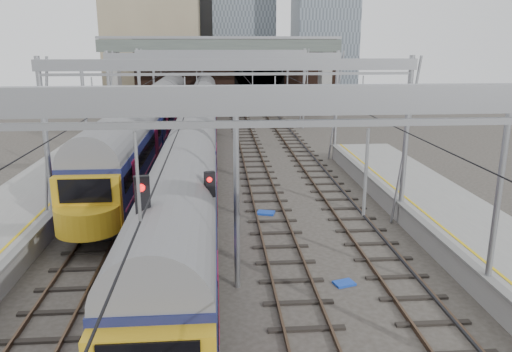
{
  "coord_description": "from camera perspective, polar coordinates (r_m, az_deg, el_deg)",
  "views": [
    {
      "loc": [
        -0.62,
        -14.39,
        8.54
      ],
      "look_at": [
        1.18,
        8.45,
        2.4
      ],
      "focal_mm": 35.0,
      "sensor_mm": 36.0,
      "label": 1
    }
  ],
  "objects": [
    {
      "name": "overhead_line",
      "position": [
        35.93,
        -3.59,
        11.83
      ],
      "size": [
        16.8,
        80.0,
        8.0
      ],
      "color": "gray",
      "rests_on": "ground"
    },
    {
      "name": "train_main",
      "position": [
        39.54,
        -6.49,
        5.97
      ],
      "size": [
        2.65,
        61.34,
        4.61
      ],
      "color": "black",
      "rests_on": "ground"
    },
    {
      "name": "overbridge",
      "position": [
        60.4,
        -4.04,
        13.76
      ],
      "size": [
        28.0,
        3.0,
        9.25
      ],
      "color": "gray",
      "rests_on": "ground"
    },
    {
      "name": "retaining_wall",
      "position": [
        66.48,
        -2.82,
        11.36
      ],
      "size": [
        28.0,
        2.75,
        9.0
      ],
      "color": "#311D15",
      "rests_on": "ground"
    },
    {
      "name": "tracks",
      "position": [
        30.6,
        -3.17,
        -1.18
      ],
      "size": [
        14.4,
        80.0,
        0.22
      ],
      "color": "#4C3828",
      "rests_on": "ground"
    },
    {
      "name": "train_second",
      "position": [
        45.04,
        -11.42,
        7.01
      ],
      "size": [
        2.83,
        49.02,
        4.85
      ],
      "color": "black",
      "rests_on": "ground"
    },
    {
      "name": "equip_cover_b",
      "position": [
        25.78,
        1.12,
        -4.22
      ],
      "size": [
        1.02,
        0.85,
        0.1
      ],
      "primitive_type": "cube",
      "rotation": [
        0.0,
        0.0,
        -0.3
      ],
      "color": "#173FB2",
      "rests_on": "ground"
    },
    {
      "name": "signal_near_centre",
      "position": [
        16.35,
        -5.21,
        -5.12
      ],
      "size": [
        0.37,
        0.46,
        4.62
      ],
      "rotation": [
        0.0,
        0.0,
        0.3
      ],
      "color": "black",
      "rests_on": "ground"
    },
    {
      "name": "equip_cover_c",
      "position": [
        18.88,
        10.03,
        -11.98
      ],
      "size": [
        0.85,
        0.71,
        0.09
      ],
      "primitive_type": "cube",
      "rotation": [
        0.0,
        0.0,
        0.29
      ],
      "color": "#173FB2",
      "rests_on": "ground"
    },
    {
      "name": "ground",
      "position": [
        16.74,
        -1.82,
        -15.67
      ],
      "size": [
        160.0,
        160.0,
        0.0
      ],
      "primitive_type": "plane",
      "color": "#38332D",
      "rests_on": "ground"
    },
    {
      "name": "signal_near_left",
      "position": [
        13.32,
        -12.4,
        -8.32
      ],
      "size": [
        0.41,
        0.48,
        5.38
      ],
      "rotation": [
        0.0,
        0.0,
        0.2
      ],
      "color": "black",
      "rests_on": "ground"
    }
  ]
}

